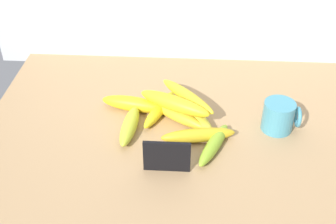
% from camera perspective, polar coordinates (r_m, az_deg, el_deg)
% --- Properties ---
extents(counter_top, '(1.10, 0.76, 0.03)m').
position_cam_1_polar(counter_top, '(1.18, 2.94, -2.83)').
color(counter_top, tan).
rests_on(counter_top, ground).
extents(chalkboard_sign, '(0.11, 0.02, 0.08)m').
position_cam_1_polar(chalkboard_sign, '(1.03, 0.05, -5.90)').
color(chalkboard_sign, black).
rests_on(chalkboard_sign, counter_top).
extents(coffee_mug, '(0.10, 0.08, 0.08)m').
position_cam_1_polar(coffee_mug, '(1.18, 14.33, -0.54)').
color(coffee_mug, teal).
rests_on(coffee_mug, counter_top).
extents(banana_0, '(0.19, 0.08, 0.04)m').
position_cam_1_polar(banana_0, '(1.23, -4.33, 1.03)').
color(banana_0, yellow).
rests_on(banana_0, counter_top).
extents(banana_1, '(0.09, 0.18, 0.03)m').
position_cam_1_polar(banana_1, '(1.21, -0.93, 0.36)').
color(banana_1, yellow).
rests_on(banana_1, counter_top).
extents(banana_2, '(0.10, 0.17, 0.03)m').
position_cam_1_polar(banana_2, '(1.10, 6.11, -4.21)').
color(banana_2, '#89B32B').
rests_on(banana_2, counter_top).
extents(banana_3, '(0.18, 0.15, 0.04)m').
position_cam_1_polar(banana_3, '(1.19, 1.16, -0.26)').
color(banana_3, gold).
rests_on(banana_3, counter_top).
extents(banana_4, '(0.19, 0.07, 0.04)m').
position_cam_1_polar(banana_4, '(1.12, 4.09, -3.01)').
color(banana_4, gold).
rests_on(banana_4, counter_top).
extents(banana_5, '(0.05, 0.17, 0.04)m').
position_cam_1_polar(banana_5, '(1.15, -4.80, -1.78)').
color(banana_5, gold).
rests_on(banana_5, counter_top).
extents(banana_6, '(0.10, 0.16, 0.04)m').
position_cam_1_polar(banana_6, '(1.22, 3.25, 0.64)').
color(banana_6, gold).
rests_on(banana_6, counter_top).
extents(banana_7, '(0.11, 0.16, 0.04)m').
position_cam_1_polar(banana_7, '(1.18, 3.90, -0.68)').
color(banana_7, gold).
rests_on(banana_7, counter_top).
extents(banana_8, '(0.20, 0.13, 0.04)m').
position_cam_1_polar(banana_8, '(1.16, 0.99, 1.12)').
color(banana_8, yellow).
rests_on(banana_8, banana_3).
extents(banana_9, '(0.16, 0.17, 0.03)m').
position_cam_1_polar(banana_9, '(1.20, 2.67, 2.06)').
color(banana_9, yellow).
rests_on(banana_9, banana_6).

